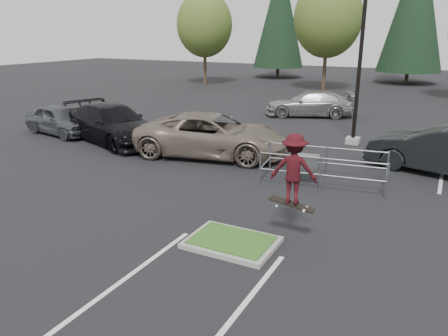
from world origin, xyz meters
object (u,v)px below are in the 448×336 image
at_px(light_pole, 361,45).
at_px(car_l_tan, 211,135).
at_px(decid_b, 328,21).
at_px(conif_a, 280,13).
at_px(decid_a, 205,27).
at_px(car_l_black, 112,123).
at_px(car_r_charc, 446,150).
at_px(car_l_grey, 60,120).
at_px(skateboarder, 294,169).
at_px(car_far_silver, 311,104).
at_px(conif_b, 416,3).
at_px(cart_corral, 310,162).

bearing_deg(light_pole, car_l_tan, -135.00).
bearing_deg(decid_b, conif_a, 130.17).
bearing_deg(decid_a, car_l_black, -70.83).
xyz_separation_m(car_l_black, car_r_charc, (14.50, 1.87, 0.02)).
bearing_deg(car_r_charc, car_l_grey, -70.64).
bearing_deg(car_r_charc, skateboarder, -9.32).
bearing_deg(car_r_charc, decid_b, -140.69).
height_order(decid_b, car_far_silver, decid_b).
height_order(conif_a, car_l_black, conif_a).
relative_size(light_pole, decid_a, 1.14).
distance_m(conif_b, car_far_silver, 23.83).
bearing_deg(decid_b, car_l_grey, -107.66).
distance_m(conif_b, car_l_grey, 36.81).
relative_size(conif_a, conif_b, 0.90).
distance_m(car_r_charc, car_far_silver, 12.07).
bearing_deg(cart_corral, car_l_black, 163.89).
relative_size(conif_b, car_l_grey, 3.23).
height_order(light_pole, conif_b, conif_b).
height_order(light_pole, car_l_tan, light_pole).
bearing_deg(light_pole, car_r_charc, -38.07).
distance_m(conif_b, car_l_black, 35.64).
relative_size(conif_b, skateboarder, 7.40).
bearing_deg(car_l_grey, conif_b, -12.26).
bearing_deg(skateboarder, car_far_silver, -85.70).
height_order(skateboarder, car_l_tan, skateboarder).
bearing_deg(skateboarder, conif_b, -99.10).
xyz_separation_m(decid_b, conif_b, (6.01, 9.97, 1.81)).
xyz_separation_m(cart_corral, car_r_charc, (4.18, 3.36, 0.16)).
xyz_separation_m(decid_a, cart_corral, (18.33, -24.53, -4.83)).
distance_m(cart_corral, car_l_tan, 5.05).
relative_size(car_l_black, car_l_grey, 1.38).
bearing_deg(decid_a, car_r_charc, -43.24).
relative_size(skateboarder, car_l_tan, 0.30).
xyz_separation_m(light_pole, conif_b, (-0.50, 28.50, 3.29)).
height_order(decid_a, cart_corral, decid_a).
distance_m(light_pole, cart_corral, 7.53).
bearing_deg(car_l_grey, conif_a, 10.55).
bearing_deg(car_r_charc, conif_a, -135.85).
xyz_separation_m(conif_a, car_l_black, (4.00, -33.00, -6.20)).
bearing_deg(decid_b, cart_corral, -75.80).
xyz_separation_m(light_pole, decid_a, (-18.51, 18.03, 1.02)).
xyz_separation_m(conif_a, cart_corral, (14.32, -34.50, -6.34)).
height_order(car_l_grey, car_r_charc, car_r_charc).
distance_m(cart_corral, car_l_grey, 13.90).
height_order(conif_a, car_l_tan, conif_a).
bearing_deg(car_l_tan, car_r_charc, -89.91).
bearing_deg(decid_a, car_far_silver, -39.47).
bearing_deg(car_far_silver, conif_a, -175.48).
distance_m(decid_a, car_l_grey, 23.96).
xyz_separation_m(cart_corral, car_l_grey, (-13.82, 1.50, 0.01)).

